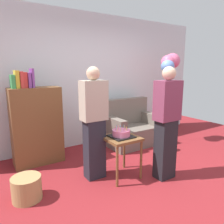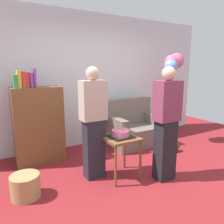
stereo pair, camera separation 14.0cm
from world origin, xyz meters
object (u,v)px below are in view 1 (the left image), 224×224
at_px(bookshelf, 36,124).
at_px(handbag, 171,146).
at_px(balloon_bunch, 169,64).
at_px(side_table, 121,143).
at_px(couch, 131,128).
at_px(birthday_cake, 121,134).
at_px(person_holding_cake, 166,123).
at_px(wicker_basket, 27,188).
at_px(person_blowing_candles, 94,123).

height_order(bookshelf, handbag, bookshelf).
bearing_deg(balloon_bunch, side_table, -156.39).
height_order(couch, birthday_cake, couch).
bearing_deg(birthday_cake, couch, 46.57).
relative_size(bookshelf, person_holding_cake, 0.98).
distance_m(couch, side_table, 1.47).
xyz_separation_m(birthday_cake, person_holding_cake, (0.53, -0.36, 0.16)).
bearing_deg(wicker_basket, side_table, -6.54).
bearing_deg(person_holding_cake, side_table, -11.23).
height_order(wicker_basket, handbag, wicker_basket).
relative_size(couch, bookshelf, 0.69).
xyz_separation_m(person_blowing_candles, balloon_bunch, (2.09, 0.56, 0.87)).
distance_m(wicker_basket, balloon_bunch, 3.49).
xyz_separation_m(person_blowing_candles, person_holding_cake, (0.87, -0.57, 0.00)).
xyz_separation_m(person_holding_cake, balloon_bunch, (1.22, 1.13, 0.87)).
xyz_separation_m(couch, birthday_cake, (-1.00, -1.06, 0.33)).
bearing_deg(side_table, balloon_bunch, 23.61).
bearing_deg(person_blowing_candles, bookshelf, 135.59).
relative_size(bookshelf, side_table, 2.57).
height_order(person_blowing_candles, wicker_basket, person_blowing_candles).
relative_size(person_holding_cake, wicker_basket, 4.53).
relative_size(side_table, balloon_bunch, 0.33).
xyz_separation_m(couch, person_holding_cake, (-0.47, -1.42, 0.49)).
relative_size(bookshelf, wicker_basket, 4.45).
height_order(couch, side_table, couch).
relative_size(bookshelf, birthday_cake, 5.00).
relative_size(person_blowing_candles, handbag, 5.82).
bearing_deg(side_table, handbag, 11.88).
xyz_separation_m(handbag, balloon_bunch, (0.33, 0.47, 1.60)).
xyz_separation_m(bookshelf, person_blowing_candles, (0.58, -0.96, 0.15)).
relative_size(person_holding_cake, handbag, 5.82).
bearing_deg(person_blowing_candles, wicker_basket, -162.69).
relative_size(person_blowing_candles, balloon_bunch, 0.85).
height_order(bookshelf, wicker_basket, bookshelf).
relative_size(wicker_basket, balloon_bunch, 0.19).
xyz_separation_m(couch, balloon_bunch, (0.75, -0.29, 1.36)).
distance_m(couch, bookshelf, 1.96).
bearing_deg(person_holding_cake, balloon_bunch, -114.23).
bearing_deg(balloon_bunch, birthday_cake, -156.39).
xyz_separation_m(birthday_cake, handbag, (1.42, 0.30, -0.57)).
height_order(wicker_basket, balloon_bunch, balloon_bunch).
height_order(side_table, person_blowing_candles, person_blowing_candles).
bearing_deg(balloon_bunch, person_blowing_candles, -164.89).
bearing_deg(bookshelf, handbag, -20.31).
bearing_deg(handbag, person_blowing_candles, -176.87).
distance_m(person_blowing_candles, handbag, 1.90).
xyz_separation_m(wicker_basket, balloon_bunch, (3.07, 0.62, 1.55)).
xyz_separation_m(bookshelf, birthday_cake, (0.92, -1.16, -0.01)).
relative_size(couch, person_blowing_candles, 0.67).
bearing_deg(wicker_basket, handbag, 3.09).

